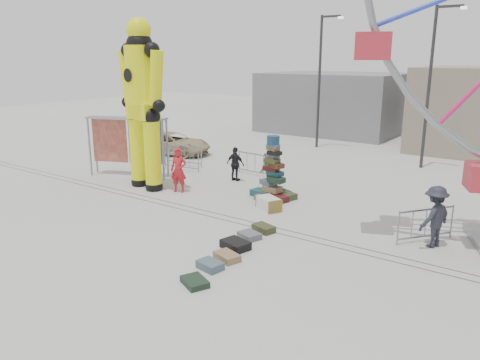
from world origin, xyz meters
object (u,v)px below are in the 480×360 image
Objects in this scene: pedestrian_grey at (435,217)px; suitcase_tower at (273,181)px; lamp_post_left at (321,75)px; parked_suv at (173,143)px; banner_scaffold at (127,132)px; pedestrian_red at (179,170)px; lamp_post_right at (432,80)px; pedestrian_black at (235,164)px; barricade_dummy_b at (181,160)px; barricade_dummy_a at (185,155)px; barricade_dummy_c at (255,164)px; barricade_wheel_front at (425,225)px; steamer_trunk at (269,204)px; crash_test_dummy at (142,99)px; pedestrian_green at (267,171)px.

suitcase_tower is at bearing -81.71° from pedestrian_grey.
lamp_post_left is 1.75× the size of parked_suv.
banner_scaffold is at bearing -160.93° from suitcase_tower.
lamp_post_right is at bearing 33.43° from pedestrian_red.
pedestrian_black is 0.83× the size of pedestrian_grey.
barricade_dummy_a is at bearing 113.85° from barricade_dummy_b.
barricade_dummy_c is 9.81m from barricade_wheel_front.
barricade_dummy_a is at bearing -147.00° from lamp_post_right.
suitcase_tower reaches higher than steamer_trunk.
lamp_post_right is 3.11× the size of suitcase_tower.
banner_scaffold is at bearing -112.56° from barricade_dummy_a.
banner_scaffold is (-2.23, 1.00, -1.75)m from crash_test_dummy.
crash_test_dummy is (-8.90, -11.00, -0.59)m from lamp_post_right.
parked_suv reaches higher than steamer_trunk.
pedestrian_red is 3.04m from pedestrian_black.
lamp_post_left is at bearing 99.34° from barricade_dummy_c.
crash_test_dummy is at bearing -98.32° from lamp_post_left.
banner_scaffold is 3.82× the size of steamer_trunk.
barricade_dummy_b is at bearing 114.61° from crash_test_dummy.
crash_test_dummy is at bearing -80.48° from barricade_dummy_a.
parked_suv is at bearing 130.06° from barricade_dummy_b.
lamp_post_right reaches higher than crash_test_dummy.
pedestrian_red is (2.57, -2.99, 0.40)m from barricade_dummy_b.
barricade_dummy_b is 3.96m from pedestrian_red.
crash_test_dummy is 1.91× the size of banner_scaffold.
banner_scaffold is 7.04m from pedestrian_green.
lamp_post_right reaches higher than pedestrian_grey.
lamp_post_right is 13.10m from barricade_dummy_b.
barricade_dummy_b is at bearing -3.04° from pedestrian_black.
pedestrian_grey reaches higher than pedestrian_green.
pedestrian_black is (4.72, 2.23, -1.34)m from banner_scaffold.
barricade_dummy_a is at bearing 111.28° from barricade_wheel_front.
parked_suv is at bearing -25.10° from pedestrian_black.
pedestrian_green is (6.63, 1.97, -1.34)m from banner_scaffold.
lamp_post_left is at bearing 58.15° from barricade_dummy_a.
lamp_post_right is 10.46m from suitcase_tower.
barricade_wheel_front is 1.26× the size of pedestrian_black.
lamp_post_right is 1.08× the size of crash_test_dummy.
lamp_post_right reaches higher than parked_suv.
suitcase_tower is 6.44m from barricade_wheel_front.
pedestrian_red reaches higher than barricade_dummy_a.
crash_test_dummy is 3.88× the size of pedestrian_grey.
pedestrian_green is (-0.94, 1.05, 0.08)m from suitcase_tower.
barricade_wheel_front is at bearing 29.67° from steamer_trunk.
pedestrian_green is (1.73, -1.64, 0.25)m from barricade_dummy_c.
barricade_dummy_b is 5.35m from pedestrian_green.
lamp_post_left reaches higher than pedestrian_grey.
pedestrian_green is (-1.62, 2.46, 0.56)m from steamer_trunk.
pedestrian_grey is 17.11m from parked_suv.
pedestrian_grey is at bearing 10.72° from crash_test_dummy.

